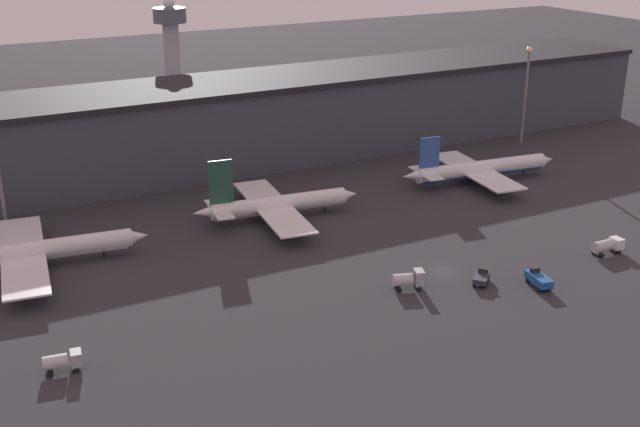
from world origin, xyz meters
TOP-DOWN VIEW (x-y plane):
  - ground at (0.00, 0.00)m, footprint 600.00×600.00m
  - terminal_building at (0.00, 77.63)m, footprint 228.57×27.75m
  - airplane_0 at (-64.69, 36.23)m, footprint 41.78×37.44m
  - airplane_1 at (-15.46, 37.34)m, footprint 35.88×34.44m
  - airplane_2 at (36.81, 36.53)m, footprint 40.70×31.65m
  - service_vehicle_0 at (-66.70, -1.68)m, footprint 5.50×2.92m
  - service_vehicle_1 at (10.57, -12.41)m, footprint 3.40×5.98m
  - service_vehicle_2 at (31.39, -7.98)m, footprint 6.45×2.56m
  - service_vehicle_3 at (-9.59, -2.82)m, footprint 5.69×3.83m
  - service_vehicle_4 at (2.67, -6.98)m, footprint 4.93×4.69m
  - lamp_post_1 at (68.51, 57.89)m, footprint 1.80×1.80m
  - control_tower at (-11.60, 112.79)m, footprint 9.00×9.00m

SIDE VIEW (x-z plane):
  - ground at x=0.00m, z-range 0.00..0.00m
  - service_vehicle_4 at x=2.67m, z-range -0.09..2.32m
  - service_vehicle_1 at x=10.57m, z-range -0.08..2.78m
  - service_vehicle_0 at x=-66.70m, z-range 0.22..3.06m
  - service_vehicle_2 at x=31.39m, z-range 0.25..3.10m
  - service_vehicle_3 at x=-9.59m, z-range 0.10..3.46m
  - airplane_0 at x=-64.69m, z-range -2.95..9.10m
  - airplane_1 at x=-15.46m, z-range -3.85..10.14m
  - airplane_2 at x=36.81m, z-range -2.95..9.30m
  - terminal_building at x=0.00m, z-range 0.04..20.94m
  - lamp_post_1 at x=68.51m, z-range 3.46..29.62m
  - control_tower at x=-11.60m, z-range 3.23..40.98m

